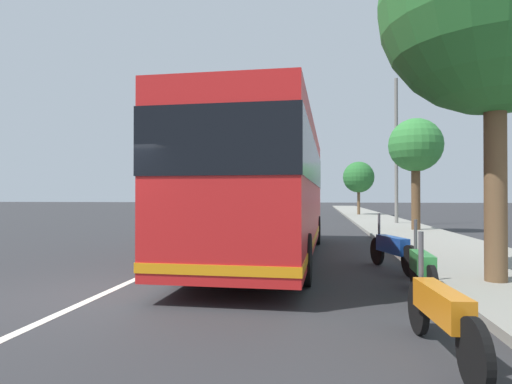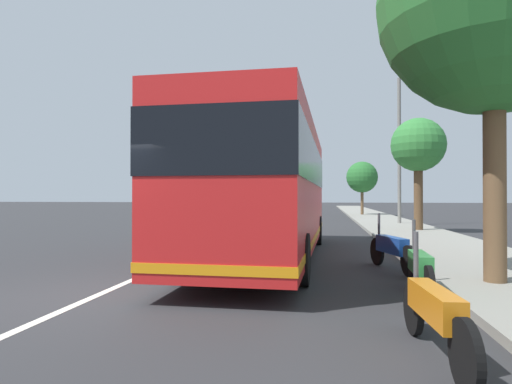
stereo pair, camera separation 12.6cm
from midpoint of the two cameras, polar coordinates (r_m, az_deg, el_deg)
ground_plane at (r=8.18m, az=-20.00°, el=-12.54°), size 220.00×220.00×0.00m
sidewalk_curb at (r=17.55m, az=21.07°, el=-5.85°), size 110.00×3.60×0.14m
lane_divider_line at (r=17.54m, az=-4.23°, el=-6.10°), size 110.00×0.16×0.01m
coach_bus at (r=12.01m, az=1.37°, el=1.06°), size 11.33×2.88×3.57m
motorcycle_by_tree at (r=5.12m, az=22.40°, el=-14.37°), size 2.27×0.33×1.28m
motorcycle_angled at (r=7.93m, az=20.52°, el=-9.42°), size 2.13×0.28×1.28m
motorcycle_nearest_curb at (r=10.52m, az=17.06°, el=-7.12°), size 2.26×0.74×1.29m
car_far_distant at (r=43.82m, az=0.64°, el=-1.89°), size 4.32×1.98×1.42m
car_behind_bus at (r=32.86m, az=-1.45°, el=-2.34°), size 4.61×2.01×1.44m
roadside_tree_near_camera at (r=9.78m, az=28.44°, el=21.09°), size 4.20×4.20×7.43m
roadside_tree_mid_block at (r=21.77m, az=20.03°, el=5.60°), size 2.49×2.49×5.35m
roadside_tree_far_block at (r=38.24m, az=13.21°, el=1.89°), size 2.65×2.65×4.66m
utility_pole at (r=26.78m, az=17.78°, el=5.06°), size 0.20×0.20×8.61m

